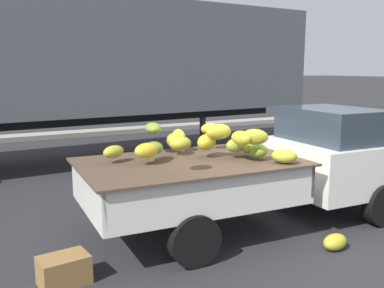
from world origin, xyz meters
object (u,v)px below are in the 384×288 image
Objects in this scene: pickup_truck at (309,161)px; fallen_banana_bunch_by_wheel at (335,242)px; produce_crate at (64,270)px; semi_trailer at (86,59)px; fallen_banana_bunch_near_tailgate at (67,273)px.

pickup_truck reaches higher than fallen_banana_bunch_by_wheel.
pickup_truck is 3.99m from produce_crate.
semi_trailer reaches higher than pickup_truck.
fallen_banana_bunch_by_wheel is at bearing -81.35° from semi_trailer.
semi_trailer is at bearing 72.91° from produce_crate.
semi_trailer reaches higher than fallen_banana_bunch_near_tailgate.
pickup_truck reaches higher than produce_crate.
pickup_truck is 1.55m from fallen_banana_bunch_by_wheel.
fallen_banana_bunch_by_wheel is at bearing -12.61° from produce_crate.
semi_trailer reaches higher than fallen_banana_bunch_by_wheel.
pickup_truck is 0.44× the size of semi_trailer.
pickup_truck is 10.22× the size of produce_crate.
semi_trailer is at bearing 73.08° from fallen_banana_bunch_near_tailgate.
produce_crate is (-3.29, 0.74, 0.05)m from fallen_banana_bunch_by_wheel.
pickup_truck is at bearing 6.01° from fallen_banana_bunch_near_tailgate.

